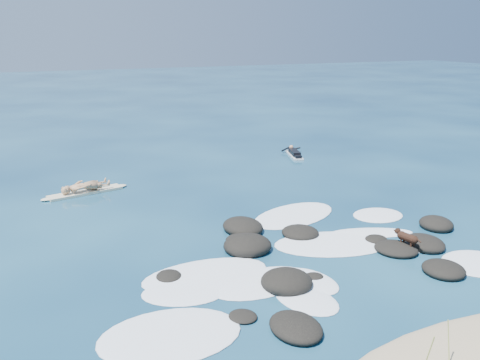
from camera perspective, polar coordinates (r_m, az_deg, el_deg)
name	(u,v)px	position (r m, az deg, el deg)	size (l,w,h in m)	color
ground	(305,235)	(17.68, 6.99, -5.82)	(160.00, 160.00, 0.00)	#0A2642
reef_rocks	(344,249)	(16.46, 11.03, -7.23)	(12.83, 7.67, 0.62)	black
breaking_foam	(290,262)	(15.65, 5.38, -8.67)	(11.85, 8.65, 0.12)	white
standing_surfer_rig	(84,174)	(22.55, -16.31, 0.58)	(3.61, 1.29, 2.07)	beige
paddling_surfer_rig	(294,153)	(28.58, 5.81, 2.86)	(1.30, 2.41, 0.42)	white
dog	(406,237)	(16.96, 17.32, -5.85)	(0.39, 1.01, 0.65)	black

